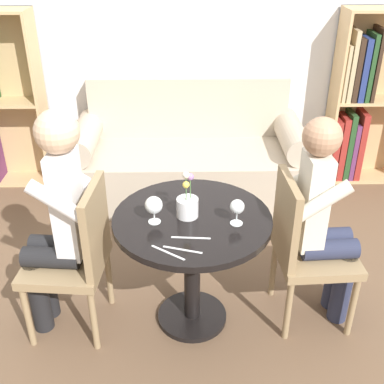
% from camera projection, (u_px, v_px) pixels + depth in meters
% --- Properties ---
extents(ground_plane, '(16.00, 16.00, 0.00)m').
position_uv_depth(ground_plane, '(192.00, 317.00, 2.83)').
color(ground_plane, brown).
extents(back_wall, '(5.20, 0.05, 2.70)m').
position_uv_depth(back_wall, '(188.00, 18.00, 3.83)').
color(back_wall, silver).
rests_on(back_wall, ground_plane).
extents(round_table, '(0.83, 0.83, 0.70)m').
position_uv_depth(round_table, '(192.00, 243.00, 2.56)').
color(round_table, black).
rests_on(round_table, ground_plane).
extents(couch, '(1.87, 0.80, 0.92)m').
position_uv_depth(couch, '(189.00, 159.00, 3.98)').
color(couch, '#B7A893').
rests_on(couch, ground_plane).
extents(bookshelf_right, '(0.71, 0.28, 1.45)m').
position_uv_depth(bookshelf_right, '(362.00, 105.00, 4.05)').
color(bookshelf_right, tan).
rests_on(bookshelf_right, ground_plane).
extents(chair_left, '(0.46, 0.46, 0.90)m').
position_uv_depth(chair_left, '(77.00, 254.00, 2.55)').
color(chair_left, '#937A56').
rests_on(chair_left, ground_plane).
extents(chair_right, '(0.44, 0.44, 0.90)m').
position_uv_depth(chair_right, '(304.00, 245.00, 2.61)').
color(chair_right, '#937A56').
rests_on(chair_right, ground_plane).
extents(person_left, '(0.44, 0.36, 1.30)m').
position_uv_depth(person_left, '(56.00, 220.00, 2.46)').
color(person_left, black).
rests_on(person_left, ground_plane).
extents(person_right, '(0.43, 0.36, 1.23)m').
position_uv_depth(person_right, '(324.00, 221.00, 2.55)').
color(person_right, '#282D47').
rests_on(person_right, ground_plane).
extents(wine_glass_left, '(0.09, 0.09, 0.14)m').
position_uv_depth(wine_glass_left, '(154.00, 206.00, 2.39)').
color(wine_glass_left, white).
rests_on(wine_glass_left, round_table).
extents(wine_glass_right, '(0.07, 0.07, 0.14)m').
position_uv_depth(wine_glass_right, '(237.00, 208.00, 2.38)').
color(wine_glass_right, white).
rests_on(wine_glass_right, round_table).
extents(flower_vase, '(0.11, 0.11, 0.26)m').
position_uv_depth(flower_vase, '(187.00, 205.00, 2.45)').
color(flower_vase, silver).
rests_on(flower_vase, round_table).
extents(knife_left_setting, '(0.18, 0.07, 0.00)m').
position_uv_depth(knife_left_setting, '(183.00, 250.00, 2.23)').
color(knife_left_setting, silver).
rests_on(knife_left_setting, round_table).
extents(fork_left_setting, '(0.16, 0.12, 0.00)m').
position_uv_depth(fork_left_setting, '(168.00, 253.00, 2.21)').
color(fork_left_setting, silver).
rests_on(fork_left_setting, round_table).
extents(knife_right_setting, '(0.19, 0.03, 0.00)m').
position_uv_depth(knife_right_setting, '(191.00, 238.00, 2.31)').
color(knife_right_setting, silver).
rests_on(knife_right_setting, round_table).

